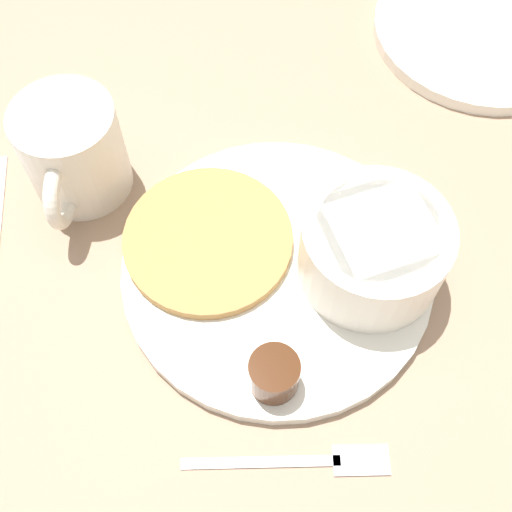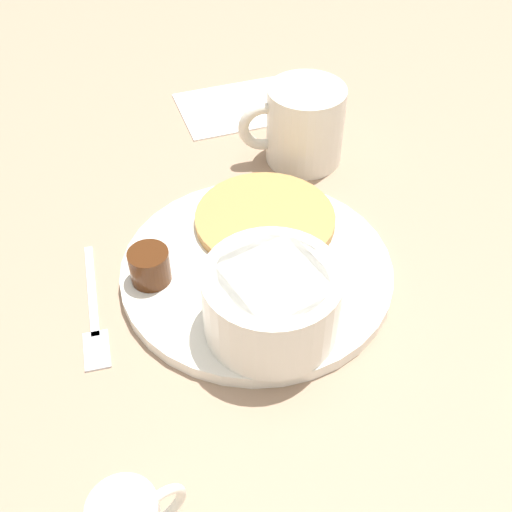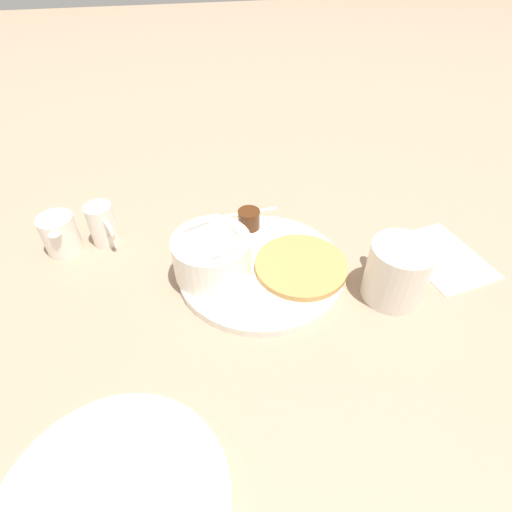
{
  "view_description": "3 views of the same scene",
  "coord_description": "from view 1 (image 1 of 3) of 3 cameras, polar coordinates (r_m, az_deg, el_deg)",
  "views": [
    {
      "loc": [
        -0.23,
        0.01,
        0.44
      ],
      "look_at": [
        0.0,
        0.02,
        0.02
      ],
      "focal_mm": 45.0,
      "sensor_mm": 36.0,
      "label": 1
    },
    {
      "loc": [
        -0.07,
        -0.38,
        0.41
      ],
      "look_at": [
        -0.0,
        -0.0,
        0.02
      ],
      "focal_mm": 45.0,
      "sensor_mm": 36.0,
      "label": 2
    },
    {
      "loc": [
        0.4,
        -0.09,
        0.4
      ],
      "look_at": [
        -0.0,
        -0.01,
        0.03
      ],
      "focal_mm": 28.0,
      "sensor_mm": 36.0,
      "label": 3
    }
  ],
  "objects": [
    {
      "name": "ground_plane",
      "position": [
        0.49,
        1.87,
        -1.47
      ],
      "size": [
        4.0,
        4.0,
        0.0
      ],
      "primitive_type": "plane",
      "color": "#9E7F66"
    },
    {
      "name": "plate",
      "position": [
        0.49,
        1.89,
        -1.15
      ],
      "size": [
        0.24,
        0.24,
        0.01
      ],
      "color": "white",
      "rests_on": "ground_plane"
    },
    {
      "name": "pancake_stack",
      "position": [
        0.49,
        -4.29,
        1.45
      ],
      "size": [
        0.13,
        0.13,
        0.01
      ],
      "color": "#B78447",
      "rests_on": "plate"
    },
    {
      "name": "bowl",
      "position": [
        0.46,
        10.41,
        0.72
      ],
      "size": [
        0.11,
        0.11,
        0.06
      ],
      "color": "white",
      "rests_on": "plate"
    },
    {
      "name": "syrup_cup",
      "position": [
        0.43,
        1.67,
        -10.46
      ],
      "size": [
        0.03,
        0.03,
        0.03
      ],
      "color": "#47230F",
      "rests_on": "plate"
    },
    {
      "name": "butter_ramekin",
      "position": [
        0.47,
        12.02,
        -1.64
      ],
      "size": [
        0.05,
        0.05,
        0.04
      ],
      "color": "white",
      "rests_on": "plate"
    },
    {
      "name": "coffee_mug",
      "position": [
        0.52,
        -15.97,
        8.81
      ],
      "size": [
        0.11,
        0.08,
        0.08
      ],
      "color": "silver",
      "rests_on": "ground_plane"
    },
    {
      "name": "fork",
      "position": [
        0.44,
        4.94,
        -17.69
      ],
      "size": [
        0.02,
        0.14,
        0.0
      ],
      "color": "silver",
      "rests_on": "ground_plane"
    },
    {
      "name": "far_plate",
      "position": [
        0.69,
        19.49,
        18.45
      ],
      "size": [
        0.21,
        0.21,
        0.01
      ],
      "color": "white",
      "rests_on": "ground_plane"
    }
  ]
}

